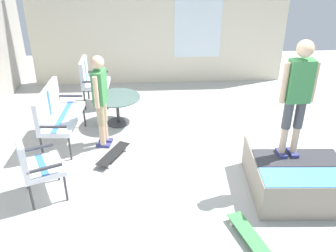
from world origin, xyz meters
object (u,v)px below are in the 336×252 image
person_skater (298,92)px  skateboard_by_bench (113,154)px  patio_chair_near_house (90,78)px  patio_chair_by_wall (32,161)px  patio_table (117,105)px  skate_ramp (296,174)px  person_watching (100,95)px  skateboard_spare (248,234)px  patio_bench (55,111)px

person_skater → skateboard_by_bench: (0.89, 2.61, -1.46)m
patio_chair_near_house → skateboard_by_bench: patio_chair_near_house is taller
patio_chair_near_house → patio_chair_by_wall: size_ratio=1.00×
patio_chair_near_house → person_skater: bearing=-133.8°
patio_chair_by_wall → patio_table: bearing=-25.0°
patio_table → skateboard_by_bench: size_ratio=1.12×
skate_ramp → person_skater: (0.10, 0.15, 1.27)m
person_watching → skateboard_by_bench: (-0.48, -0.19, -0.87)m
patio_chair_near_house → skateboard_by_bench: bearing=-164.7°
patio_chair_near_house → skateboard_by_bench: 2.32m
person_skater → skateboard_spare: 1.97m
patio_table → person_skater: size_ratio=0.53×
patio_bench → person_skater: (-1.50, -3.62, 0.93)m
person_watching → person_skater: size_ratio=0.97×
person_watching → person_skater: person_skater is taller
patio_chair_near_house → skateboard_spare: size_ratio=1.24×
person_watching → skateboard_spare: bearing=-140.3°
patio_chair_by_wall → person_skater: (0.06, -3.62, 0.93)m
skateboard_by_bench → skateboard_spare: bearing=-136.9°
patio_chair_by_wall → person_watching: (1.43, -0.83, 0.34)m
patio_table → person_watching: bearing=165.4°
patio_chair_near_house → person_watching: bearing=-166.6°
patio_bench → patio_chair_by_wall: (-1.56, 0.00, -0.00)m
skate_ramp → patio_table: 3.55m
skateboard_spare → person_watching: bearing=39.7°
patio_bench → person_watching: bearing=-98.9°
patio_table → person_skater: (-2.15, -2.59, 1.14)m
patio_bench → skateboard_spare: bearing=-132.1°
patio_chair_by_wall → skateboard_by_bench: (0.95, -1.02, -0.53)m
person_watching → patio_bench: bearing=81.1°
patio_chair_by_wall → patio_table: patio_chair_by_wall is taller
patio_chair_near_house → person_skater: (-3.07, -3.20, 0.93)m
skate_ramp → skateboard_spare: skate_ramp is taller
skateboard_spare → patio_chair_by_wall: bearing=70.4°
patio_chair_near_house → patio_table: patio_chair_near_house is taller
patio_chair_near_house → skate_ramp: bearing=-133.4°
skate_ramp → skateboard_spare: 1.36m
patio_table → skateboard_by_bench: patio_table is taller
skate_ramp → patio_chair_by_wall: size_ratio=2.02×
person_skater → skate_ramp: bearing=-122.2°
patio_bench → skateboard_by_bench: size_ratio=1.60×
patio_chair_near_house → person_watching: person_watching is taller
skate_ramp → skateboard_by_bench: bearing=70.3°
patio_chair_near_house → person_watching: 1.79m
patio_chair_by_wall → skate_ramp: bearing=-90.6°
person_skater → person_watching: bearing=63.9°
skate_ramp → skateboard_spare: bearing=136.2°
patio_table → skateboard_spare: bearing=-150.6°
person_skater → skateboard_by_bench: size_ratio=2.11×
skateboard_by_bench → skate_ramp: bearing=-109.7°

